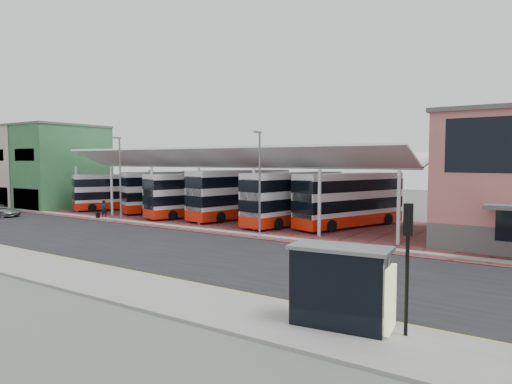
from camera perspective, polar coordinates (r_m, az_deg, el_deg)
ground at (r=31.69m, az=-8.89°, el=-6.74°), size 140.00×140.00×0.00m
road at (r=30.97m, az=-10.15°, el=-6.99°), size 120.00×14.00×0.02m
forecourt at (r=41.11m, az=5.57°, el=-4.20°), size 72.00×16.00×0.06m
sidewalk at (r=25.91m, az=-22.62°, el=-9.27°), size 120.00×4.00×0.14m
north_kerb at (r=36.42m, az=-2.28°, el=-5.18°), size 120.00×0.80×0.14m
yellow_line_near at (r=27.05m, az=-19.06°, el=-8.72°), size 120.00×0.12×0.01m
yellow_line_far at (r=27.22m, az=-18.55°, el=-8.63°), size 120.00×0.12×0.01m
canopy at (r=45.74m, az=-2.73°, el=3.89°), size 37.00×11.63×7.07m
shop_green at (r=61.29m, az=-22.90°, el=2.97°), size 6.40×10.20×10.22m
shop_cream at (r=66.80m, az=-25.99°, el=2.94°), size 6.40×10.20×10.22m
shop_brick at (r=72.48m, az=-28.61°, el=2.91°), size 6.40×10.20×10.22m
lamp_west at (r=45.66m, az=-16.65°, el=1.93°), size 0.16×0.90×8.07m
lamp_east at (r=34.92m, az=0.44°, el=1.51°), size 0.16×0.90×8.07m
bus_0 at (r=56.20m, az=-16.77°, el=0.01°), size 6.82×10.02×4.17m
bus_1 at (r=51.77m, az=-10.32°, el=-0.01°), size 7.26×10.96×4.54m
bus_2 at (r=47.60m, az=-7.54°, el=-0.39°), size 5.55×11.00×4.43m
bus_3 at (r=45.58m, az=-1.98°, el=-0.31°), size 5.06×12.01×4.82m
bus_4 at (r=41.55m, az=4.76°, el=-0.81°), size 4.74×11.74×4.72m
bus_5 at (r=40.65m, az=11.65°, el=-1.01°), size 6.34×11.58×4.69m
silver_car at (r=54.34m, az=-29.38°, el=-2.06°), size 4.79×3.33×1.22m
pedestrian at (r=48.61m, az=-18.44°, el=-2.02°), size 0.61×0.76×1.80m
suitcase at (r=48.19m, az=-19.16°, el=-2.79°), size 0.36×0.26×0.62m
bus_shelter at (r=15.89m, az=11.22°, el=-10.64°), size 3.64×1.97×2.80m
traffic_signal_west at (r=15.65m, az=18.42°, el=-6.65°), size 0.32×0.27×4.35m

